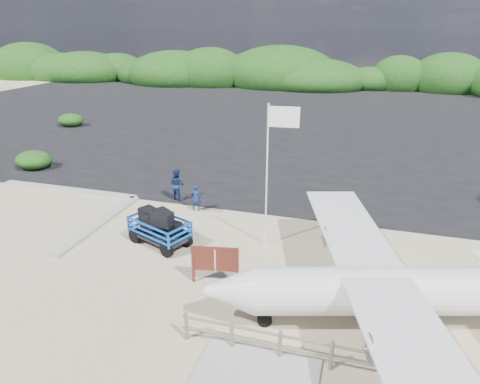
{
  "coord_description": "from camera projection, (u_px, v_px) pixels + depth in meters",
  "views": [
    {
      "loc": [
        7.75,
        -15.02,
        9.35
      ],
      "look_at": [
        2.31,
        3.26,
        1.84
      ],
      "focal_mm": 32.0,
      "sensor_mm": 36.0,
      "label": 1
    }
  ],
  "objects": [
    {
      "name": "flagpole",
      "position": [
        265.0,
        244.0,
        19.49
      ],
      "size": [
        1.32,
        0.63,
        6.39
      ],
      "primitive_type": null,
      "rotation": [
        0.0,
        0.0,
        0.08
      ],
      "color": "white",
      "rests_on": "ground"
    },
    {
      "name": "fence",
      "position": [
        279.0,
        358.0,
        12.82
      ],
      "size": [
        6.4,
        2.0,
        1.1
      ],
      "primitive_type": null,
      "color": "#B2B2B2",
      "rests_on": "ground"
    },
    {
      "name": "vegetation_band",
      "position": [
        319.0,
        87.0,
        67.93
      ],
      "size": [
        124.0,
        8.0,
        4.4
      ],
      "primitive_type": null,
      "color": "#B2B2B2",
      "rests_on": "ground"
    },
    {
      "name": "baggage_cart",
      "position": [
        161.0,
        244.0,
        19.48
      ],
      "size": [
        3.41,
        2.69,
        1.49
      ],
      "primitive_type": null,
      "rotation": [
        0.0,
        0.0,
        -0.38
      ],
      "color": "blue",
      "rests_on": "ground"
    },
    {
      "name": "ground",
      "position": [
        169.0,
        251.0,
        18.87
      ],
      "size": [
        160.0,
        160.0,
        0.0
      ],
      "primitive_type": "plane",
      "color": "beige"
    },
    {
      "name": "crew_b",
      "position": [
        177.0,
        184.0,
        24.08
      ],
      "size": [
        1.09,
        0.98,
        1.86
      ],
      "primitive_type": "imported",
      "rotation": [
        0.0,
        0.0,
        2.78
      ],
      "color": "navy",
      "rests_on": "ground"
    },
    {
      "name": "walkway_pad",
      "position": [
        255.0,
        379.0,
        12.06
      ],
      "size": [
        3.5,
        2.5,
        0.1
      ],
      "primitive_type": null,
      "color": "#B2B2B2",
      "rests_on": "ground"
    },
    {
      "name": "asphalt_apron",
      "position": [
        291.0,
        118.0,
        45.63
      ],
      "size": [
        90.0,
        50.0,
        0.04
      ],
      "primitive_type": null,
      "color": "#B2B2B2",
      "rests_on": "ground"
    },
    {
      "name": "aircraft_large",
      "position": [
        429.0,
        131.0,
        39.94
      ],
      "size": [
        17.21,
        17.21,
        4.15
      ],
      "primitive_type": null,
      "rotation": [
        0.0,
        0.0,
        3.43
      ],
      "color": "#B2B2B2",
      "rests_on": "ground"
    },
    {
      "name": "signboard",
      "position": [
        216.0,
        283.0,
        16.58
      ],
      "size": [
        1.94,
        0.53,
        1.6
      ],
      "primitive_type": null,
      "rotation": [
        0.0,
        0.0,
        0.18
      ],
      "color": "maroon",
      "rests_on": "ground"
    },
    {
      "name": "crew_a",
      "position": [
        196.0,
        198.0,
        22.73
      ],
      "size": [
        0.61,
        0.49,
        1.47
      ],
      "primitive_type": "imported",
      "rotation": [
        0.0,
        0.0,
        3.43
      ],
      "color": "navy",
      "rests_on": "ground"
    },
    {
      "name": "lagoon",
      "position": [
        26.0,
        214.0,
        22.6
      ],
      "size": [
        9.0,
        7.0,
        0.4
      ],
      "primitive_type": null,
      "color": "#B2B2B2",
      "rests_on": "ground"
    }
  ]
}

